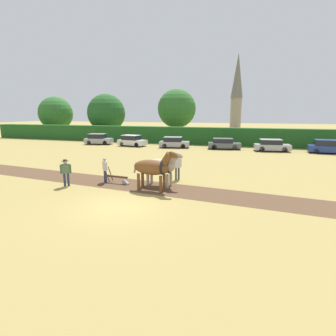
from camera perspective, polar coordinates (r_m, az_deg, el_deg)
The scene contains 19 objects.
ground_plane at distance 13.47m, azimuth -10.37°, elevation -8.21°, with size 240.00×240.00×0.00m, color #998447.
plowed_furrow_strip at distance 18.82m, azimuth -15.35°, elevation -2.66°, with size 30.36×2.73×0.01m, color brown.
hedgerow at distance 39.61m, azimuth 9.04°, elevation 6.88°, with size 79.55×1.96×2.53m, color #1E511E.
tree_far_left at distance 59.74m, azimuth -23.24°, elevation 10.85°, with size 6.80×6.80×7.95m.
tree_left at distance 52.49m, azimuth -13.27°, elevation 11.54°, with size 7.16×7.16×8.20m.
tree_center_left at distance 48.19m, azimuth 1.91°, elevation 12.78°, with size 6.85×6.85×8.83m.
church_spire at distance 64.67m, azimuth 14.75°, elevation 15.69°, with size 2.76×2.76×17.90m.
draft_horse_lead_left at distance 15.56m, azimuth -3.29°, elevation 0.13°, with size 2.98×1.15×2.53m.
draft_horse_lead_right at distance 16.60m, azimuth -1.58°, elevation 0.41°, with size 2.80×1.17×2.33m.
plow at distance 17.65m, azimuth -10.56°, elevation -2.31°, with size 1.76×0.49×1.13m.
farmer_at_plow at distance 17.98m, azimuth -13.58°, elevation -0.05°, with size 0.51×0.50×1.68m.
farmer_beside_team at distance 18.22m, azimuth 2.06°, elevation 0.67°, with size 0.49×0.53×1.77m.
farmer_onlooker_left at distance 17.77m, azimuth -21.37°, elevation -0.52°, with size 0.56×0.46×1.74m.
parked_car_far_left at distance 41.00m, azimuth -14.91°, elevation 6.08°, with size 4.27×2.47×1.59m.
parked_car_left at distance 37.81m, azimuth -7.83°, elevation 5.89°, with size 4.23×2.41×1.55m.
parked_car_center_left at distance 35.68m, azimuth 1.31°, elevation 5.58°, with size 4.24×2.47×1.46m.
parked_car_center at distance 34.97m, azimuth 12.06°, elevation 5.17°, with size 4.33×2.28×1.41m.
parked_car_center_right at distance 34.64m, azimuth 21.61°, elevation 4.59°, with size 4.34×2.32×1.48m.
parked_car_right at distance 35.78m, azimuth 31.48°, elevation 3.95°, with size 4.38×2.00×1.58m.
Camera 1 is at (6.11, -11.10, 4.56)m, focal length 28.00 mm.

